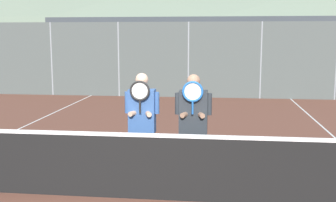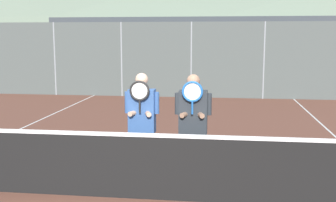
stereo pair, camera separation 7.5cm
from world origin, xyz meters
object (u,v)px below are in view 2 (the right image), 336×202
at_px(player_center_left, 193,122).
at_px(player_leftmost, 142,121).
at_px(car_far_left, 96,67).
at_px(car_center, 313,70).
at_px(car_left_of_center, 199,70).

bearing_deg(player_center_left, player_leftmost, -178.22).
relative_size(car_far_left, car_center, 0.91).
relative_size(car_left_of_center, car_center, 0.95).
distance_m(player_center_left, car_center, 13.86).
xyz_separation_m(player_leftmost, car_left_of_center, (0.16, 12.67, -0.20)).
bearing_deg(car_left_of_center, player_leftmost, -90.74).
distance_m(player_leftmost, player_center_left, 0.80).
relative_size(player_center_left, car_left_of_center, 0.41).
bearing_deg(car_left_of_center, car_far_left, 178.69).
distance_m(player_leftmost, car_center, 14.16).
xyz_separation_m(player_leftmost, car_far_left, (-4.70, 12.78, -0.12)).
bearing_deg(player_leftmost, player_center_left, 1.78).
relative_size(player_center_left, car_far_left, 0.43).
distance_m(car_left_of_center, car_center, 5.09).
relative_size(player_leftmost, car_center, 0.39).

